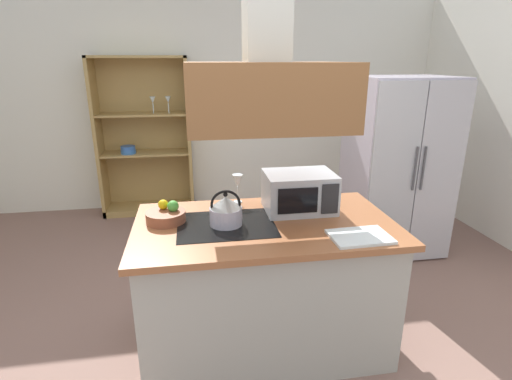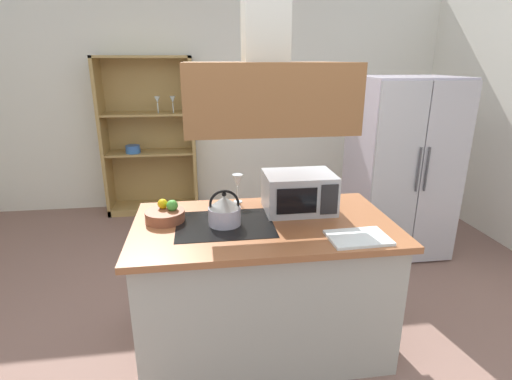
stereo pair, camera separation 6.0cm
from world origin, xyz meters
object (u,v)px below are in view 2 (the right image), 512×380
(kettle, at_px, (224,210))
(cutting_board, at_px, (358,238))
(wine_glass_on_counter, at_px, (238,182))
(microwave, at_px, (299,192))
(refrigerator, at_px, (400,168))
(fruit_bowl, at_px, (165,214))
(dish_cabinet, at_px, (150,145))

(kettle, xyz_separation_m, cutting_board, (0.74, -0.32, -0.09))
(wine_glass_on_counter, bearing_deg, microwave, -29.20)
(refrigerator, xyz_separation_m, fruit_bowl, (-2.17, -1.14, 0.08))
(kettle, bearing_deg, microwave, 19.01)
(dish_cabinet, relative_size, cutting_board, 5.65)
(refrigerator, distance_m, kettle, 2.20)
(refrigerator, xyz_separation_m, dish_cabinet, (-2.57, 1.51, -0.02))
(cutting_board, relative_size, wine_glass_on_counter, 1.65)
(refrigerator, xyz_separation_m, kettle, (-1.81, -1.25, 0.13))
(fruit_bowl, bearing_deg, refrigerator, 27.59)
(fruit_bowl, bearing_deg, dish_cabinet, 98.50)
(dish_cabinet, xyz_separation_m, fruit_bowl, (0.39, -2.64, 0.09))
(dish_cabinet, xyz_separation_m, microwave, (1.27, -2.58, 0.18))
(refrigerator, distance_m, cutting_board, 1.89)
(refrigerator, height_order, kettle, refrigerator)
(kettle, bearing_deg, fruit_bowl, 163.19)
(refrigerator, distance_m, fruit_bowl, 2.45)
(kettle, bearing_deg, wine_glass_on_counter, 73.20)
(wine_glass_on_counter, distance_m, fruit_bowl, 0.57)
(refrigerator, bearing_deg, microwave, -140.40)
(kettle, bearing_deg, cutting_board, -23.14)
(cutting_board, xyz_separation_m, microwave, (-0.23, 0.49, 0.12))
(dish_cabinet, distance_m, kettle, 2.86)
(kettle, height_order, fruit_bowl, kettle)
(dish_cabinet, distance_m, cutting_board, 3.42)
(kettle, bearing_deg, dish_cabinet, 105.48)
(dish_cabinet, xyz_separation_m, kettle, (0.76, -2.75, 0.14))
(kettle, xyz_separation_m, fruit_bowl, (-0.37, 0.11, -0.05))
(microwave, distance_m, wine_glass_on_counter, 0.45)
(dish_cabinet, distance_m, fruit_bowl, 2.67)
(microwave, bearing_deg, wine_glass_on_counter, 150.80)
(cutting_board, bearing_deg, microwave, 114.91)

